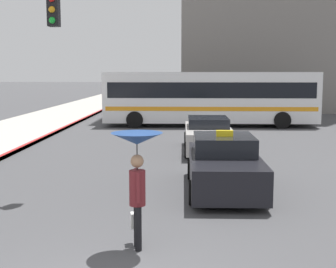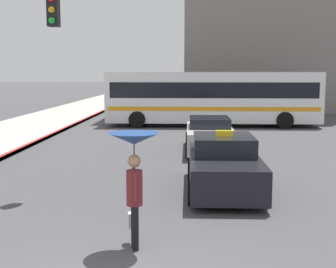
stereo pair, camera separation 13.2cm
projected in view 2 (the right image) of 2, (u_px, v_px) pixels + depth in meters
The scene contains 4 objects.
taxi at pixel (224, 165), 12.48m from camera, with size 1.91×4.36×1.63m.
sedan_red at pixel (209, 135), 18.76m from camera, with size 1.91×4.69×1.36m.
city_bus at pixel (212, 96), 27.50m from camera, with size 12.39×2.74×3.17m.
pedestrian_with_umbrella at pixel (134, 159), 8.23m from camera, with size 0.92×0.92×2.10m.
Camera 2 is at (1.21, -6.01, 3.15)m, focal length 50.00 mm.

